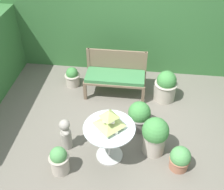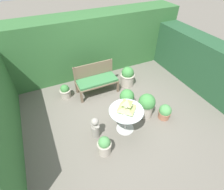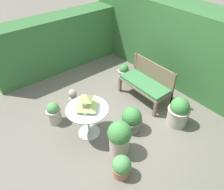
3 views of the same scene
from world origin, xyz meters
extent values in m
plane|color=#666056|center=(0.00, 0.00, 0.00)|extent=(30.00, 30.00, 0.00)
cube|color=#336633|center=(0.00, 2.38, 0.96)|extent=(6.40, 0.95, 1.91)
cube|color=#336633|center=(-2.85, 0.15, 0.73)|extent=(0.70, 3.50, 1.46)
cube|color=brown|center=(-0.83, 0.76, 0.18)|extent=(0.06, 0.06, 0.37)
cube|color=brown|center=(0.33, 0.76, 0.18)|extent=(0.06, 0.06, 0.37)
cube|color=brown|center=(-0.83, 1.24, 0.18)|extent=(0.06, 0.06, 0.37)
cube|color=brown|center=(0.33, 1.24, 0.18)|extent=(0.06, 0.06, 0.37)
cube|color=brown|center=(-0.25, 1.00, 0.39)|extent=(1.22, 0.55, 0.04)
cube|color=#387542|center=(-0.25, 1.00, 0.44)|extent=(1.17, 0.50, 0.07)
cube|color=brown|center=(-0.83, 1.25, 0.44)|extent=(0.06, 0.06, 0.89)
cube|color=brown|center=(0.33, 1.25, 0.44)|extent=(0.06, 0.06, 0.89)
cube|color=brown|center=(-0.25, 1.25, 0.68)|extent=(1.17, 0.04, 0.40)
cylinder|color=#B7B7B2|center=(-0.16, -0.63, 0.01)|extent=(0.44, 0.44, 0.02)
cylinder|color=#B7B7B2|center=(-0.16, -0.63, 0.32)|extent=(0.04, 0.04, 0.64)
cylinder|color=silver|center=(-0.16, -0.63, 0.65)|extent=(0.79, 0.79, 0.01)
torus|color=#B7B7B2|center=(-0.16, -0.63, 0.64)|extent=(0.79, 0.79, 0.02)
cube|color=silver|center=(-0.16, -0.63, 0.68)|extent=(0.28, 0.28, 0.06)
pyramid|color=#A8BC66|center=(-0.16, -0.63, 0.77)|extent=(0.38, 0.38, 0.10)
cube|color=silver|center=(-0.16, -0.63, 0.85)|extent=(0.17, 0.17, 0.05)
pyramid|color=#A8BC66|center=(-0.16, -0.63, 0.93)|extent=(0.23, 0.23, 0.11)
cylinder|color=gray|center=(-0.89, -0.52, 0.17)|extent=(0.18, 0.18, 0.34)
ellipsoid|color=gray|center=(-0.89, -0.52, 0.39)|extent=(0.24, 0.29, 0.10)
sphere|color=gray|center=(-0.89, -0.52, 0.51)|extent=(0.18, 0.18, 0.18)
cylinder|color=slate|center=(0.28, 0.11, 0.13)|extent=(0.40, 0.40, 0.26)
torus|color=slate|center=(0.28, 0.11, 0.25)|extent=(0.44, 0.44, 0.03)
sphere|color=#3D7F3D|center=(0.28, 0.11, 0.33)|extent=(0.40, 0.40, 0.40)
cylinder|color=#ADA393|center=(0.55, -0.44, 0.20)|extent=(0.36, 0.36, 0.40)
torus|color=#ADA393|center=(0.55, -0.44, 0.38)|extent=(0.40, 0.40, 0.03)
sphere|color=#3D7F3D|center=(0.55, -0.44, 0.47)|extent=(0.43, 0.43, 0.43)
cylinder|color=#ADA393|center=(-1.19, 1.19, 0.13)|extent=(0.29, 0.29, 0.26)
torus|color=#ADA393|center=(-1.19, 1.19, 0.25)|extent=(0.33, 0.33, 0.03)
sphere|color=#3D7F3D|center=(-1.19, 1.19, 0.31)|extent=(0.25, 0.25, 0.25)
cylinder|color=#ADA393|center=(0.77, 0.96, 0.19)|extent=(0.42, 0.42, 0.39)
torus|color=#ADA393|center=(0.77, 0.96, 0.38)|extent=(0.45, 0.45, 0.03)
sphere|color=#3D7F3D|center=(0.77, 0.96, 0.46)|extent=(0.39, 0.39, 0.39)
cylinder|color=#9E664C|center=(0.95, -0.72, 0.10)|extent=(0.29, 0.29, 0.20)
torus|color=#9E664C|center=(0.95, -0.72, 0.19)|extent=(0.32, 0.32, 0.03)
sphere|color=#4C8E4C|center=(0.95, -0.72, 0.26)|extent=(0.32, 0.32, 0.32)
cylinder|color=#ADA393|center=(-0.87, -1.01, 0.16)|extent=(0.28, 0.28, 0.33)
torus|color=#ADA393|center=(-0.87, -1.01, 0.31)|extent=(0.31, 0.31, 0.03)
sphere|color=#4C8E4C|center=(-0.87, -1.01, 0.37)|extent=(0.26, 0.26, 0.26)
camera|label=1|loc=(0.24, -3.56, 3.68)|focal=45.00mm
camera|label=2|loc=(-1.61, -2.99, 3.49)|focal=28.00mm
camera|label=3|loc=(2.46, -2.14, 3.34)|focal=35.00mm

